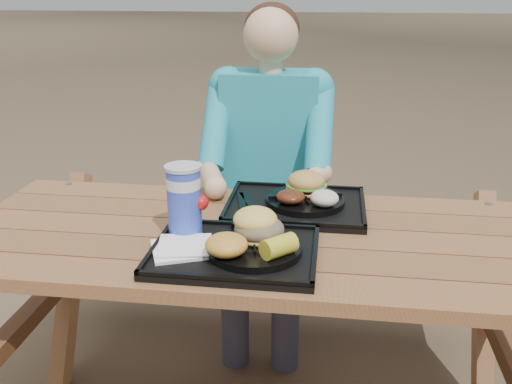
# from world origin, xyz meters

# --- Properties ---
(picnic_table) EXTENTS (1.80, 1.49, 0.75)m
(picnic_table) POSITION_xyz_m (0.00, 0.00, 0.38)
(picnic_table) COLOR #999999
(picnic_table) RESTS_ON ground
(tray_near) EXTENTS (0.45, 0.35, 0.02)m
(tray_near) POSITION_xyz_m (-0.04, -0.17, 0.76)
(tray_near) COLOR black
(tray_near) RESTS_ON picnic_table
(tray_far) EXTENTS (0.45, 0.35, 0.02)m
(tray_far) POSITION_xyz_m (0.11, 0.20, 0.76)
(tray_far) COLOR black
(tray_far) RESTS_ON picnic_table
(plate_near) EXTENTS (0.26, 0.26, 0.02)m
(plate_near) POSITION_xyz_m (0.02, -0.17, 0.78)
(plate_near) COLOR black
(plate_near) RESTS_ON tray_near
(plate_far) EXTENTS (0.26, 0.26, 0.02)m
(plate_far) POSITION_xyz_m (0.14, 0.21, 0.78)
(plate_far) COLOR black
(plate_far) RESTS_ON tray_far
(napkin_stack) EXTENTS (0.19, 0.19, 0.02)m
(napkin_stack) POSITION_xyz_m (-0.18, -0.19, 0.78)
(napkin_stack) COLOR white
(napkin_stack) RESTS_ON tray_near
(soda_cup) EXTENTS (0.10, 0.10, 0.20)m
(soda_cup) POSITION_xyz_m (-0.20, -0.08, 0.87)
(soda_cup) COLOR #1A34C3
(soda_cup) RESTS_ON tray_near
(condiment_bbq) EXTENTS (0.06, 0.06, 0.03)m
(condiment_bbq) POSITION_xyz_m (-0.04, -0.05, 0.79)
(condiment_bbq) COLOR #340605
(condiment_bbq) RESTS_ON tray_near
(condiment_mustard) EXTENTS (0.05, 0.05, 0.03)m
(condiment_mustard) POSITION_xyz_m (0.03, -0.03, 0.79)
(condiment_mustard) COLOR gold
(condiment_mustard) RESTS_ON tray_near
(sandwich) EXTENTS (0.13, 0.13, 0.13)m
(sandwich) POSITION_xyz_m (0.03, -0.12, 0.86)
(sandwich) COLOR #F1C755
(sandwich) RESTS_ON plate_near
(mac_cheese) EXTENTS (0.11, 0.11, 0.06)m
(mac_cheese) POSITION_xyz_m (-0.04, -0.24, 0.82)
(mac_cheese) COLOR gold
(mac_cheese) RESTS_ON plate_near
(corn_cob) EXTENTS (0.13, 0.13, 0.05)m
(corn_cob) POSITION_xyz_m (0.09, -0.22, 0.82)
(corn_cob) COLOR gold
(corn_cob) RESTS_ON plate_near
(cutlery_far) EXTENTS (0.09, 0.15, 0.01)m
(cutlery_far) POSITION_xyz_m (-0.05, 0.20, 0.77)
(cutlery_far) COLOR black
(cutlery_far) RESTS_ON tray_far
(burger) EXTENTS (0.13, 0.13, 0.11)m
(burger) POSITION_xyz_m (0.14, 0.26, 0.85)
(burger) COLOR #C49045
(burger) RESTS_ON plate_far
(baked_beans) EXTENTS (0.09, 0.09, 0.04)m
(baked_beans) POSITION_xyz_m (0.09, 0.16, 0.81)
(baked_beans) COLOR #522310
(baked_beans) RESTS_ON plate_far
(potato_salad) EXTENTS (0.09, 0.09, 0.05)m
(potato_salad) POSITION_xyz_m (0.20, 0.15, 0.82)
(potato_salad) COLOR beige
(potato_salad) RESTS_ON plate_far
(diner) EXTENTS (0.48, 0.84, 1.28)m
(diner) POSITION_xyz_m (-0.03, 0.67, 0.64)
(diner) COLOR teal
(diner) RESTS_ON ground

